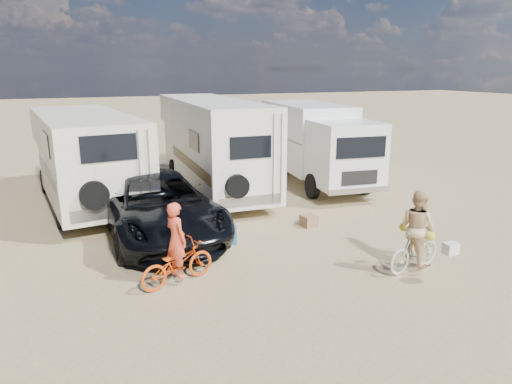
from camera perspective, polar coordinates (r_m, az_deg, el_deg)
name	(u,v)px	position (r m, az deg, el deg)	size (l,w,h in m)	color
ground	(317,255)	(11.56, 7.45, -7.63)	(140.00, 140.00, 0.00)	tan
rv_main	(212,146)	(17.19, -5.39, 5.66)	(2.26, 8.28, 3.33)	white
rv_left	(86,160)	(16.35, -20.10, 3.75)	(2.59, 7.57, 3.00)	beige
box_truck	(316,145)	(18.45, 7.40, 5.78)	(2.31, 7.14, 3.04)	white
dark_suv	(157,205)	(12.89, -12.10, -1.55)	(2.75, 5.96, 1.66)	black
bike_man	(177,263)	(9.99, -9.63, -8.64)	(0.60, 1.71, 0.90)	#D0450C
bike_woman	(415,250)	(11.04, 18.93, -6.74)	(0.45, 1.61, 0.97)	#B7B89F
rider_man	(177,248)	(9.85, -9.72, -6.76)	(0.59, 0.38, 1.61)	#EE4F2F
rider_woman	(416,235)	(10.92, 19.09, -4.98)	(0.82, 0.64, 1.69)	#DAB681
bike_parked	(358,179)	(17.77, 12.43, 1.60)	(0.56, 1.62, 0.85)	#232523
cooler	(224,234)	(12.15, -3.99, -5.16)	(0.62, 0.45, 0.49)	navy
crate	(309,221)	(13.47, 6.51, -3.54)	(0.41, 0.41, 0.33)	#876147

